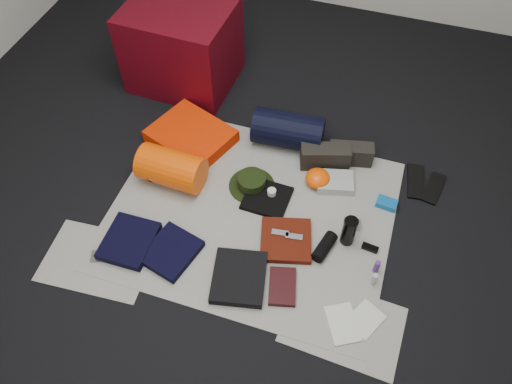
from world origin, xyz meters
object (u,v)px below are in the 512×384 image
(sleeping_pad, at_px, (191,136))
(compact_camera, at_px, (352,224))
(stuff_sack, at_px, (171,168))
(navy_duffel, at_px, (288,130))
(paperback_book, at_px, (282,286))
(red_cabinet, at_px, (182,46))
(water_bottle, at_px, (349,231))

(sleeping_pad, bearing_deg, compact_camera, -16.57)
(stuff_sack, bearing_deg, compact_camera, 0.26)
(sleeping_pad, xyz_separation_m, navy_duffel, (0.60, 0.18, 0.07))
(navy_duffel, bearing_deg, paperback_book, -79.26)
(red_cabinet, distance_m, compact_camera, 1.68)
(navy_duffel, bearing_deg, red_cabinet, 152.32)
(stuff_sack, height_order, paperback_book, stuff_sack)
(red_cabinet, relative_size, sleeping_pad, 1.42)
(paperback_book, bearing_deg, navy_duffel, 90.37)
(paperback_book, bearing_deg, water_bottle, 42.12)
(red_cabinet, bearing_deg, water_bottle, -33.47)
(stuff_sack, height_order, navy_duffel, navy_duffel)
(compact_camera, bearing_deg, water_bottle, -103.20)
(stuff_sack, bearing_deg, red_cabinet, 108.07)
(sleeping_pad, height_order, paperback_book, sleeping_pad)
(water_bottle, xyz_separation_m, compact_camera, (0.01, 0.10, -0.08))
(red_cabinet, bearing_deg, stuff_sack, -69.61)
(red_cabinet, bearing_deg, paperback_book, -48.68)
(red_cabinet, height_order, water_bottle, red_cabinet)
(sleeping_pad, bearing_deg, red_cabinet, 115.82)
(red_cabinet, distance_m, sleeping_pad, 0.67)
(stuff_sack, bearing_deg, navy_duffel, 41.84)
(water_bottle, bearing_deg, sleeping_pad, 158.57)
(red_cabinet, height_order, navy_duffel, red_cabinet)
(sleeping_pad, xyz_separation_m, water_bottle, (1.11, -0.44, 0.05))
(red_cabinet, distance_m, stuff_sack, 0.96)
(navy_duffel, height_order, water_bottle, navy_duffel)
(navy_duffel, xyz_separation_m, water_bottle, (0.52, -0.61, -0.02))
(red_cabinet, height_order, stuff_sack, red_cabinet)
(red_cabinet, height_order, compact_camera, red_cabinet)
(sleeping_pad, relative_size, compact_camera, 5.11)
(red_cabinet, xyz_separation_m, sleeping_pad, (0.27, -0.56, -0.24))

